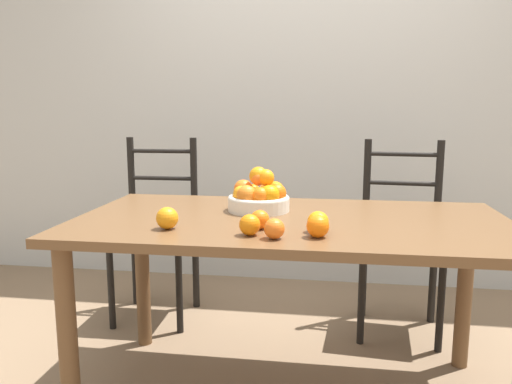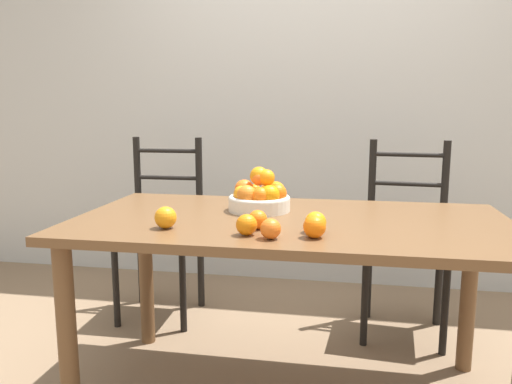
{
  "view_description": "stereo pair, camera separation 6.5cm",
  "coord_description": "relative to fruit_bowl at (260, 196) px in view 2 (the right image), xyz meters",
  "views": [
    {
      "loc": [
        0.14,
        -1.92,
        1.2
      ],
      "look_at": [
        -0.15,
        0.05,
        0.86
      ],
      "focal_mm": 35.0,
      "sensor_mm": 36.0,
      "label": 1
    },
    {
      "loc": [
        0.21,
        -1.91,
        1.2
      ],
      "look_at": [
        -0.15,
        0.05,
        0.86
      ],
      "focal_mm": 35.0,
      "sensor_mm": 36.0,
      "label": 2
    }
  ],
  "objects": [
    {
      "name": "dining_table",
      "position": [
        0.14,
        -0.12,
        -0.16
      ],
      "size": [
        1.7,
        0.89,
        0.76
      ],
      "color": "brown",
      "rests_on": "ground_plane"
    },
    {
      "name": "orange_loose_5",
      "position": [
        0.05,
        -0.32,
        -0.03
      ],
      "size": [
        0.07,
        0.07,
        0.07
      ],
      "color": "orange",
      "rests_on": "dining_table"
    },
    {
      "name": "fruit_bowl",
      "position": [
        0.0,
        0.0,
        0.0
      ],
      "size": [
        0.26,
        0.26,
        0.19
      ],
      "color": "silver",
      "rests_on": "dining_table"
    },
    {
      "name": "orange_loose_3",
      "position": [
        0.02,
        -0.41,
        -0.03
      ],
      "size": [
        0.07,
        0.07,
        0.07
      ],
      "color": "orange",
      "rests_on": "dining_table"
    },
    {
      "name": "chair_right",
      "position": [
        0.67,
        0.61,
        -0.35
      ],
      "size": [
        0.45,
        0.44,
        1.02
      ],
      "rotation": [
        0.0,
        0.0,
        -0.09
      ],
      "color": "black",
      "rests_on": "ground_plane"
    },
    {
      "name": "chair_left",
      "position": [
        -0.68,
        0.61,
        -0.35
      ],
      "size": [
        0.43,
        0.41,
        1.02
      ],
      "rotation": [
        0.0,
        0.0,
        0.02
      ],
      "color": "black",
      "rests_on": "ground_plane"
    },
    {
      "name": "orange_loose_1",
      "position": [
        0.25,
        -0.4,
        -0.02
      ],
      "size": [
        0.08,
        0.08,
        0.08
      ],
      "color": "orange",
      "rests_on": "dining_table"
    },
    {
      "name": "orange_loose_0",
      "position": [
        0.25,
        -0.33,
        -0.03
      ],
      "size": [
        0.08,
        0.08,
        0.08
      ],
      "color": "orange",
      "rests_on": "dining_table"
    },
    {
      "name": "orange_loose_4",
      "position": [
        -0.28,
        -0.37,
        -0.02
      ],
      "size": [
        0.08,
        0.08,
        0.08
      ],
      "color": "orange",
      "rests_on": "dining_table"
    },
    {
      "name": "wall_back",
      "position": [
        0.14,
        1.34,
        0.47
      ],
      "size": [
        8.0,
        0.06,
        2.6
      ],
      "color": "beige",
      "rests_on": "ground_plane"
    },
    {
      "name": "orange_loose_2",
      "position": [
        0.11,
        -0.44,
        -0.03
      ],
      "size": [
        0.07,
        0.07,
        0.07
      ],
      "color": "orange",
      "rests_on": "dining_table"
    }
  ]
}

